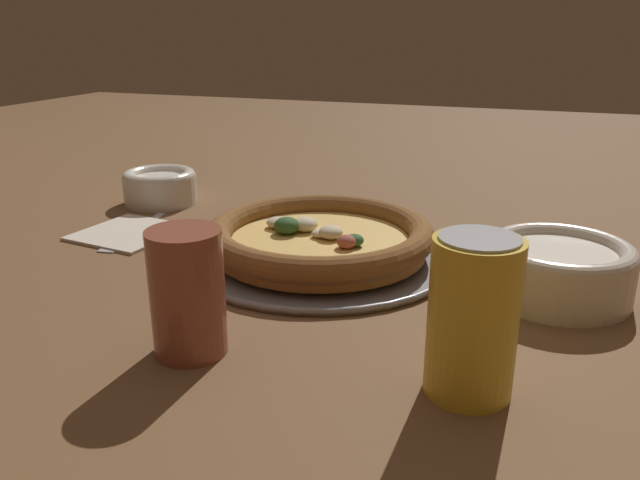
{
  "coord_description": "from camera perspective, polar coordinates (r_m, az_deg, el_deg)",
  "views": [
    {
      "loc": [
        0.23,
        -0.65,
        0.26
      ],
      "look_at": [
        0.0,
        0.0,
        0.02
      ],
      "focal_mm": 35.0,
      "sensor_mm": 36.0,
      "label": 1
    }
  ],
  "objects": [
    {
      "name": "bowl_near",
      "position": [
        0.68,
        20.96,
        -2.35
      ],
      "size": [
        0.15,
        0.15,
        0.06
      ],
      "color": "beige",
      "rests_on": "ground_plane"
    },
    {
      "name": "napkin",
      "position": [
        0.86,
        -17.03,
        0.77
      ],
      "size": [
        0.14,
        0.14,
        0.01
      ],
      "rotation": [
        0.0,
        0.0,
        -0.13
      ],
      "color": "beige",
      "rests_on": "ground_plane"
    },
    {
      "name": "bowl_far",
      "position": [
        1.0,
        -14.42,
        4.84
      ],
      "size": [
        0.11,
        0.11,
        0.05
      ],
      "color": "silver",
      "rests_on": "ground_plane"
    },
    {
      "name": "ground_plane",
      "position": [
        0.74,
        0.0,
        -1.68
      ],
      "size": [
        3.0,
        3.0,
        0.0
      ],
      "primitive_type": "plane",
      "color": "brown"
    },
    {
      "name": "beverage_can",
      "position": [
        0.47,
        13.79,
        -6.89
      ],
      "size": [
        0.07,
        0.07,
        0.12
      ],
      "color": "gold",
      "rests_on": "ground_plane"
    },
    {
      "name": "pizza",
      "position": [
        0.73,
        -0.02,
        0.32
      ],
      "size": [
        0.27,
        0.27,
        0.04
      ],
      "color": "#A86B33",
      "rests_on": "pizza_tray"
    },
    {
      "name": "fork",
      "position": [
        0.86,
        -16.81,
        0.6
      ],
      "size": [
        0.04,
        0.17,
        0.0
      ],
      "rotation": [
        0.0,
        0.0,
        4.88
      ],
      "color": "#B7B7BC",
      "rests_on": "ground_plane"
    },
    {
      "name": "drinking_cup",
      "position": [
        0.53,
        -12.02,
        -4.73
      ],
      "size": [
        0.06,
        0.06,
        0.11
      ],
      "color": "brown",
      "rests_on": "ground_plane"
    },
    {
      "name": "pizza_tray",
      "position": [
        0.74,
        0.0,
        -1.36
      ],
      "size": [
        0.32,
        0.32,
        0.01
      ],
      "color": "gray",
      "rests_on": "ground_plane"
    }
  ]
}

